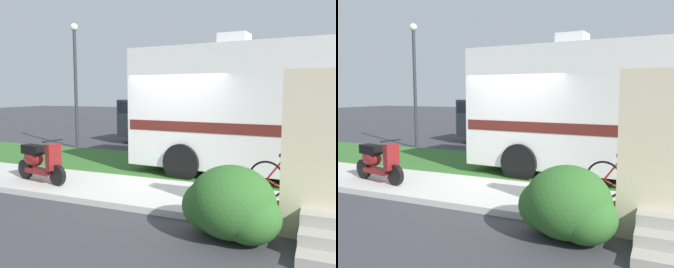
{
  "view_description": "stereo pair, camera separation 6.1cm",
  "coord_description": "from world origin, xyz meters",
  "views": [
    {
      "loc": [
        3.24,
        -7.58,
        2.07
      ],
      "look_at": [
        -0.21,
        0.3,
        1.1
      ],
      "focal_mm": 38.86,
      "sensor_mm": 36.0,
      "label": 1
    },
    {
      "loc": [
        3.29,
        -7.56,
        2.07
      ],
      "look_at": [
        -0.21,
        0.3,
        1.1
      ],
      "focal_mm": 38.86,
      "sensor_mm": 36.0,
      "label": 2
    }
  ],
  "objects": [
    {
      "name": "bush_by_porch",
      "position": [
        2.05,
        -2.69,
        0.49
      ],
      "size": [
        1.47,
        1.1,
        1.04
      ],
      "color": "#2D6026",
      "rests_on": "ground"
    },
    {
      "name": "sidewalk",
      "position": [
        0.0,
        -1.2,
        0.06
      ],
      "size": [
        24.0,
        2.0,
        0.12
      ],
      "color": "beige",
      "rests_on": "ground"
    },
    {
      "name": "street_lamp_post",
      "position": [
        -5.43,
        3.6,
        2.78
      ],
      "size": [
        0.28,
        0.28,
        4.63
      ],
      "color": "#333338",
      "rests_on": "ground"
    },
    {
      "name": "bicycle",
      "position": [
        2.78,
        -0.9,
        0.51
      ],
      "size": [
        1.72,
        0.52,
        0.91
      ],
      "color": "black",
      "rests_on": "ground"
    },
    {
      "name": "motorhome_rv",
      "position": [
        2.17,
        1.32,
        1.75
      ],
      "size": [
        6.74,
        3.02,
        3.66
      ],
      "color": "silver",
      "rests_on": "ground"
    },
    {
      "name": "bottle_green",
      "position": [
        2.6,
        -1.78,
        0.23
      ],
      "size": [
        0.07,
        0.07,
        0.26
      ],
      "color": "brown",
      "rests_on": "ground"
    },
    {
      "name": "scooter",
      "position": [
        -2.55,
        -1.49,
        0.58
      ],
      "size": [
        1.56,
        0.6,
        0.97
      ],
      "color": "black",
      "rests_on": "ground"
    },
    {
      "name": "pickup_truck_near",
      "position": [
        -2.6,
        6.11,
        0.96
      ],
      "size": [
        5.32,
        2.21,
        1.8
      ],
      "color": "#1E2328",
      "rests_on": "ground"
    },
    {
      "name": "ground_plane",
      "position": [
        0.0,
        0.0,
        0.0
      ],
      "size": [
        80.0,
        80.0,
        0.0
      ],
      "primitive_type": "plane",
      "color": "#38383D"
    },
    {
      "name": "grass_strip",
      "position": [
        0.0,
        1.5,
        0.04
      ],
      "size": [
        24.0,
        3.4,
        0.08
      ],
      "color": "#336628",
      "rests_on": "ground"
    }
  ]
}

